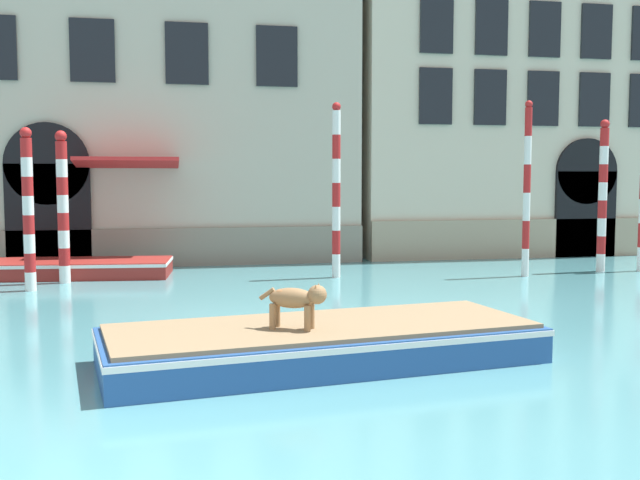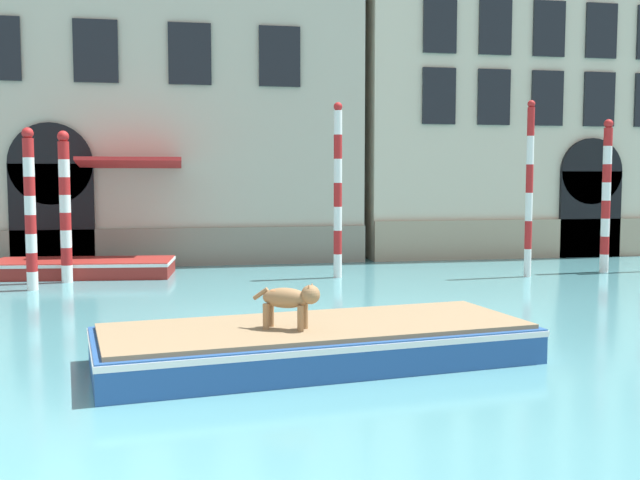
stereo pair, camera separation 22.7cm
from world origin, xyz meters
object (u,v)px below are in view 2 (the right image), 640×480
object	(u,v)px
mooring_pole_2	(529,189)
mooring_pole_4	(338,190)
mooring_pole_0	(606,196)
dog_on_deck	(290,299)
boat_foreground	(316,342)
boat_moored_near_palazzo	(83,267)
mooring_pole_5	(30,209)
mooring_pole_3	(65,206)

from	to	relation	value
mooring_pole_2	mooring_pole_4	size ratio (longest dim) A/B	1.02
mooring_pole_0	dog_on_deck	bearing A→B (deg)	-139.40
boat_foreground	boat_moored_near_palazzo	distance (m)	10.85
mooring_pole_5	boat_moored_near_palazzo	bearing A→B (deg)	70.07
boat_moored_near_palazzo	mooring_pole_4	world-z (taller)	mooring_pole_4
mooring_pole_4	mooring_pole_2	bearing A→B (deg)	-8.94
boat_foreground	boat_moored_near_palazzo	xyz separation A→B (m)	(-4.30, 9.96, -0.07)
dog_on_deck	boat_moored_near_palazzo	distance (m)	10.99
mooring_pole_0	mooring_pole_3	bearing A→B (deg)	177.25
mooring_pole_2	mooring_pole_5	distance (m)	12.11
boat_foreground	mooring_pole_3	world-z (taller)	mooring_pole_3
boat_moored_near_palazzo	mooring_pole_3	xyz separation A→B (m)	(-0.23, -1.15, 1.63)
dog_on_deck	boat_foreground	bearing A→B (deg)	62.31
boat_foreground	mooring_pole_0	distance (m)	12.58
boat_moored_near_palazzo	mooring_pole_3	size ratio (longest dim) A/B	1.29
mooring_pole_3	mooring_pole_4	distance (m)	6.69
mooring_pole_0	mooring_pole_3	xyz separation A→B (m)	(-13.96, 0.67, -0.21)
boat_foreground	mooring_pole_5	distance (m)	9.36
dog_on_deck	mooring_pole_2	world-z (taller)	mooring_pole_2
boat_moored_near_palazzo	mooring_pole_4	bearing A→B (deg)	-7.62
dog_on_deck	mooring_pole_5	world-z (taller)	mooring_pole_5
boat_foreground	dog_on_deck	distance (m)	0.83
mooring_pole_0	mooring_pole_5	world-z (taller)	mooring_pole_0
mooring_pole_4	mooring_pole_5	world-z (taller)	mooring_pole_4
mooring_pole_2	mooring_pole_5	bearing A→B (deg)	179.98
dog_on_deck	mooring_pole_4	bearing A→B (deg)	101.15
dog_on_deck	mooring_pole_4	world-z (taller)	mooring_pole_4
mooring_pole_3	mooring_pole_5	world-z (taller)	same
dog_on_deck	mooring_pole_0	size ratio (longest dim) A/B	0.21
mooring_pole_3	mooring_pole_5	bearing A→B (deg)	-117.55
dog_on_deck	mooring_pole_2	distance (m)	10.92
dog_on_deck	mooring_pole_0	distance (m)	12.99
boat_moored_near_palazzo	mooring_pole_0	xyz separation A→B (m)	(13.73, -1.82, 1.84)
boat_moored_near_palazzo	boat_foreground	bearing A→B (deg)	-60.84
boat_foreground	boat_moored_near_palazzo	world-z (taller)	boat_foreground
mooring_pole_2	mooring_pole_3	bearing A→B (deg)	174.31
mooring_pole_5	mooring_pole_4	bearing A→B (deg)	5.95
mooring_pole_4	mooring_pole_3	bearing A→B (deg)	176.69
mooring_pole_2	mooring_pole_0	bearing A→B (deg)	10.96
mooring_pole_0	mooring_pole_5	distance (m)	14.57
dog_on_deck	mooring_pole_3	world-z (taller)	mooring_pole_3
boat_moored_near_palazzo	mooring_pole_5	size ratio (longest dim) A/B	1.29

